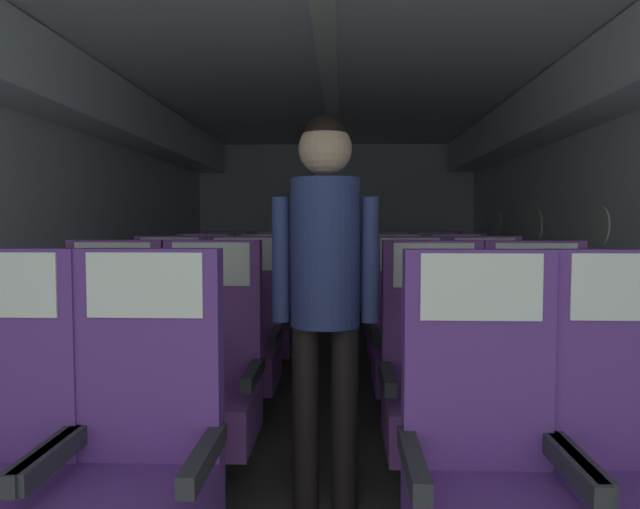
% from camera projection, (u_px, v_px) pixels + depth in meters
% --- Properties ---
extents(ground, '(3.85, 7.69, 0.02)m').
position_uv_depth(ground, '(328.00, 397.00, 3.85)').
color(ground, '#3D3833').
extents(fuselage_shell, '(3.73, 7.34, 2.25)m').
position_uv_depth(fuselage_shell, '(329.00, 158.00, 4.03)').
color(fuselage_shell, silver).
rests_on(fuselage_shell, ground).
extents(seat_a_left_aisle, '(0.48, 0.47, 1.09)m').
position_uv_depth(seat_a_left_aisle, '(138.00, 466.00, 1.67)').
color(seat_a_left_aisle, '#38383D').
rests_on(seat_a_left_aisle, ground).
extents(seat_a_right_window, '(0.48, 0.47, 1.09)m').
position_uv_depth(seat_a_right_window, '(486.00, 474.00, 1.62)').
color(seat_a_right_window, '#38383D').
rests_on(seat_a_right_window, ground).
extents(seat_b_left_window, '(0.48, 0.47, 1.09)m').
position_uv_depth(seat_b_left_window, '(108.00, 382.00, 2.57)').
color(seat_b_left_window, '#38383D').
rests_on(seat_b_left_window, ground).
extents(seat_b_left_aisle, '(0.48, 0.47, 1.09)m').
position_uv_depth(seat_b_left_aisle, '(208.00, 383.00, 2.55)').
color(seat_b_left_aisle, '#38383D').
rests_on(seat_b_left_aisle, ground).
extents(seat_b_right_aisle, '(0.48, 0.47, 1.09)m').
position_uv_depth(seat_b_right_aisle, '(540.00, 388.00, 2.47)').
color(seat_b_right_aisle, '#38383D').
rests_on(seat_b_right_aisle, ground).
extents(seat_b_right_window, '(0.48, 0.47, 1.09)m').
position_uv_depth(seat_b_right_window, '(435.00, 387.00, 2.48)').
color(seat_b_right_window, '#38383D').
rests_on(seat_b_right_window, ground).
extents(seat_c_left_window, '(0.48, 0.47, 1.09)m').
position_uv_depth(seat_c_left_window, '(167.00, 342.00, 3.42)').
color(seat_c_left_window, '#38383D').
rests_on(seat_c_left_window, ground).
extents(seat_c_left_aisle, '(0.48, 0.47, 1.09)m').
position_uv_depth(seat_c_left_aisle, '(241.00, 342.00, 3.41)').
color(seat_c_left_aisle, '#38383D').
rests_on(seat_c_left_aisle, ground).
extents(seat_c_right_aisle, '(0.48, 0.47, 1.09)m').
position_uv_depth(seat_c_right_aisle, '(487.00, 344.00, 3.35)').
color(seat_c_right_aisle, '#38383D').
rests_on(seat_c_right_aisle, ground).
extents(seat_c_right_window, '(0.48, 0.47, 1.09)m').
position_uv_depth(seat_c_right_window, '(411.00, 344.00, 3.37)').
color(seat_c_right_window, '#38383D').
rests_on(seat_c_right_window, ground).
extents(seat_d_left_window, '(0.48, 0.47, 1.09)m').
position_uv_depth(seat_d_left_window, '(204.00, 317.00, 4.31)').
color(seat_d_left_window, '#38383D').
rests_on(seat_d_left_window, ground).
extents(seat_d_left_aisle, '(0.48, 0.47, 1.09)m').
position_uv_depth(seat_d_left_aisle, '(263.00, 318.00, 4.29)').
color(seat_d_left_aisle, '#38383D').
rests_on(seat_d_left_aisle, ground).
extents(seat_d_right_aisle, '(0.48, 0.47, 1.09)m').
position_uv_depth(seat_d_right_aisle, '(458.00, 319.00, 4.23)').
color(seat_d_right_aisle, '#38383D').
rests_on(seat_d_right_aisle, ground).
extents(seat_d_right_window, '(0.48, 0.47, 1.09)m').
position_uv_depth(seat_d_right_window, '(397.00, 319.00, 4.25)').
color(seat_d_right_window, '#38383D').
rests_on(seat_d_right_window, ground).
extents(seat_e_left_window, '(0.48, 0.47, 1.09)m').
position_uv_depth(seat_e_left_window, '(226.00, 302.00, 5.16)').
color(seat_e_left_window, '#38383D').
rests_on(seat_e_left_window, ground).
extents(seat_e_left_aisle, '(0.48, 0.47, 1.09)m').
position_uv_depth(seat_e_left_aisle, '(277.00, 302.00, 5.16)').
color(seat_e_left_aisle, '#38383D').
rests_on(seat_e_left_aisle, ground).
extents(seat_e_right_aisle, '(0.48, 0.47, 1.09)m').
position_uv_depth(seat_e_right_aisle, '(438.00, 303.00, 5.09)').
color(seat_e_right_aisle, '#38383D').
rests_on(seat_e_right_aisle, ground).
extents(seat_e_right_window, '(0.48, 0.47, 1.09)m').
position_uv_depth(seat_e_right_window, '(389.00, 303.00, 5.12)').
color(seat_e_right_window, '#38383D').
rests_on(seat_e_right_window, ground).
extents(flight_attendant, '(0.43, 0.28, 1.60)m').
position_uv_depth(flight_attendant, '(325.00, 269.00, 2.29)').
color(flight_attendant, black).
rests_on(flight_attendant, ground).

